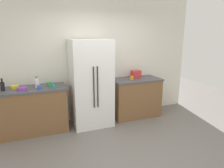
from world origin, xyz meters
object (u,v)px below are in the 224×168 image
object	(u,v)px
cup_b	(54,86)
cup_a	(132,78)
refrigerator	(91,83)
cup_d	(39,87)
bottle_a	(37,83)
bowl_b	(22,89)
toaster	(136,74)
cup_c	(49,84)
bottle_b	(2,86)
bowl_a	(15,87)

from	to	relation	value
cup_b	cup_a	bearing A→B (deg)	3.03
refrigerator	cup_d	distance (m)	1.07
bottle_a	cup_b	bearing A→B (deg)	-28.61
bowl_b	refrigerator	bearing A→B (deg)	1.34
toaster	bottle_a	world-z (taller)	bottle_a
cup_c	bottle_b	bearing A→B (deg)	-176.80
toaster	cup_d	world-z (taller)	toaster
bottle_a	cup_c	size ratio (longest dim) A/B	2.31
refrigerator	toaster	bearing A→B (deg)	8.22
toaster	cup_b	world-z (taller)	toaster
bottle_a	bowl_a	world-z (taller)	bottle_a
bottle_a	cup_b	distance (m)	0.35
bottle_b	cup_c	distance (m)	0.84
cup_d	bottle_a	bearing A→B (deg)	101.74
toaster	cup_c	bearing A→B (deg)	-177.88
refrigerator	cup_d	xyz separation A→B (m)	(-1.06, -0.08, 0.04)
refrigerator	cup_a	size ratio (longest dim) A/B	21.87
bottle_b	refrigerator	bearing A→B (deg)	-1.61
bottle_a	refrigerator	bearing A→B (deg)	-4.42
bottle_a	bottle_b	xyz separation A→B (m)	(-0.62, -0.04, 0.01)
cup_a	cup_d	xyz separation A→B (m)	(-2.06, -0.10, -0.01)
bottle_a	cup_a	distance (m)	2.10
cup_d	bowl_a	size ratio (longest dim) A/B	0.50
bottle_a	bowl_b	size ratio (longest dim) A/B	1.15
cup_c	bowl_b	bearing A→B (deg)	-165.77
bottle_a	cup_d	size ratio (longest dim) A/B	2.69
toaster	cup_b	distance (m)	2.00
cup_a	cup_c	xyz separation A→B (m)	(-1.87, 0.08, -0.00)
bottle_b	bowl_b	bearing A→B (deg)	-13.46
cup_c	bowl_a	bearing A→B (deg)	175.42
bottle_a	cup_d	distance (m)	0.18
cup_c	bowl_b	size ratio (longest dim) A/B	0.50
refrigerator	bowl_a	distance (m)	1.52
bottle_a	cup_a	bearing A→B (deg)	-1.96
refrigerator	cup_c	bearing A→B (deg)	173.80
refrigerator	bowl_b	world-z (taller)	refrigerator
refrigerator	cup_d	size ratio (longest dim) A/B	23.37
bottle_a	cup_d	world-z (taller)	bottle_a
refrigerator	cup_b	bearing A→B (deg)	-174.15
refrigerator	bowl_b	bearing A→B (deg)	-178.66
refrigerator	bowl_a	size ratio (longest dim) A/B	11.58
cup_c	cup_d	distance (m)	0.26
toaster	cup_b	xyz separation A→B (m)	(-1.98, -0.25, -0.05)
toaster	bottle_b	xyz separation A→B (m)	(-2.90, -0.12, 0.00)
refrigerator	cup_d	bearing A→B (deg)	-175.60
cup_b	toaster	bearing A→B (deg)	7.27
toaster	bottle_a	xyz separation A→B (m)	(-2.29, -0.09, -0.00)
cup_a	bowl_a	bearing A→B (deg)	176.96
bowl_b	cup_d	bearing A→B (deg)	-9.00
cup_d	bowl_a	world-z (taller)	cup_d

